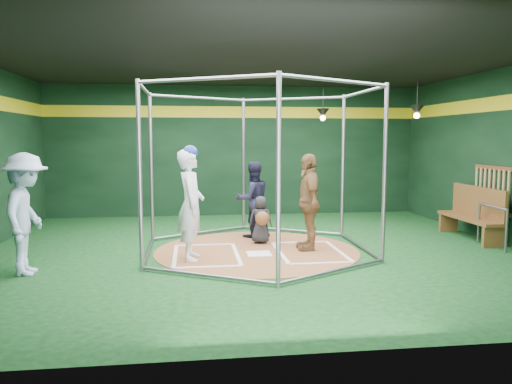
{
  "coord_description": "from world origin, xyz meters",
  "views": [
    {
      "loc": [
        -1.2,
        -9.06,
        2.1
      ],
      "look_at": [
        0.0,
        0.1,
        1.1
      ],
      "focal_mm": 35.0,
      "sensor_mm": 36.0,
      "label": 1
    }
  ],
  "objects": [
    {
      "name": "batter_box_left",
      "position": [
        -0.95,
        -0.25,
        0.02
      ],
      "size": [
        1.17,
        1.77,
        0.01
      ],
      "color": "white",
      "rests_on": "clay_disc"
    },
    {
      "name": "umpire",
      "position": [
        0.09,
        1.31,
        0.81
      ],
      "size": [
        0.91,
        0.8,
        1.6
      ],
      "primitive_type": "imported",
      "rotation": [
        0.0,
        0.0,
        3.42
      ],
      "color": "black",
      "rests_on": "clay_disc"
    },
    {
      "name": "home_plate",
      "position": [
        0.0,
        -0.3,
        0.02
      ],
      "size": [
        0.43,
        0.43,
        0.01
      ],
      "primitive_type": "cube",
      "color": "white",
      "rests_on": "clay_disc"
    },
    {
      "name": "visitor_leopard",
      "position": [
        0.98,
        -0.01,
        0.91
      ],
      "size": [
        0.48,
        1.07,
        1.8
      ],
      "primitive_type": "imported",
      "rotation": [
        0.0,
        0.0,
        -1.61
      ],
      "color": "#A67B47",
      "rests_on": "clay_disc"
    },
    {
      "name": "batting_cage",
      "position": [
        -0.0,
        -0.0,
        1.5
      ],
      "size": [
        4.05,
        4.67,
        3.0
      ],
      "color": "gray",
      "rests_on": "ground"
    },
    {
      "name": "batter_box_right",
      "position": [
        0.95,
        -0.25,
        0.02
      ],
      "size": [
        1.17,
        1.77,
        0.01
      ],
      "color": "white",
      "rests_on": "clay_disc"
    },
    {
      "name": "catcher_figure",
      "position": [
        0.16,
        0.62,
        0.49
      ],
      "size": [
        0.52,
        0.59,
        0.95
      ],
      "color": "black",
      "rests_on": "clay_disc"
    },
    {
      "name": "pendant_lamp_far",
      "position": [
        4.0,
        2.0,
        2.74
      ],
      "size": [
        0.34,
        0.34,
        0.9
      ],
      "color": "black",
      "rests_on": "room_shell"
    },
    {
      "name": "steel_railing",
      "position": [
        4.55,
        -0.25,
        0.54
      ],
      "size": [
        0.05,
        0.94,
        0.81
      ],
      "color": "gray",
      "rests_on": "ground"
    },
    {
      "name": "dugout_bench",
      "position": [
        4.64,
        0.54,
        0.56
      ],
      "size": [
        0.44,
        1.89,
        1.1
      ],
      "color": "brown",
      "rests_on": "ground"
    },
    {
      "name": "bat_rack",
      "position": [
        4.93,
        0.4,
        1.05
      ],
      "size": [
        0.07,
        1.25,
        0.98
      ],
      "color": "brown",
      "rests_on": "room_shell"
    },
    {
      "name": "pendant_lamp_near",
      "position": [
        2.2,
        3.6,
        2.74
      ],
      "size": [
        0.34,
        0.34,
        0.9
      ],
      "color": "black",
      "rests_on": "room_shell"
    },
    {
      "name": "batter_figure",
      "position": [
        -1.21,
        -0.53,
        0.99
      ],
      "size": [
        0.49,
        0.71,
        1.97
      ],
      "color": "white",
      "rests_on": "clay_disc"
    },
    {
      "name": "room_shell",
      "position": [
        0.0,
        0.01,
        1.75
      ],
      "size": [
        10.1,
        9.1,
        3.53
      ],
      "color": "#0B3311",
      "rests_on": "ground"
    },
    {
      "name": "bystander_blue",
      "position": [
        -3.72,
        -1.11,
        0.94
      ],
      "size": [
        0.75,
        1.25,
        1.88
      ],
      "primitive_type": "imported",
      "rotation": [
        0.0,
        0.0,
        1.61
      ],
      "color": "#ACC5E4",
      "rests_on": "ground"
    },
    {
      "name": "clay_disc",
      "position": [
        0.0,
        0.0,
        0.01
      ],
      "size": [
        3.8,
        3.8,
        0.01
      ],
      "primitive_type": "cylinder",
      "color": "#925A35",
      "rests_on": "ground"
    }
  ]
}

